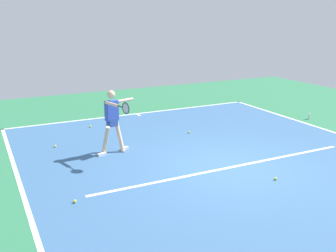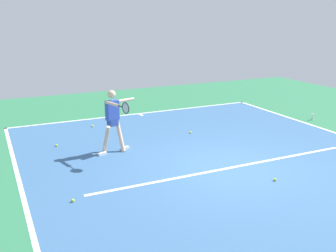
{
  "view_description": "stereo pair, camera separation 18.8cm",
  "coord_description": "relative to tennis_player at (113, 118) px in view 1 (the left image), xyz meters",
  "views": [
    {
      "loc": [
        5.34,
        7.39,
        3.6
      ],
      "look_at": [
        1.1,
        -1.14,
        0.9
      ],
      "focal_mm": 41.77,
      "sensor_mm": 36.0,
      "label": 1
    },
    {
      "loc": [
        5.17,
        7.48,
        3.6
      ],
      "look_at": [
        1.1,
        -1.14,
        0.9
      ],
      "focal_mm": 41.77,
      "sensor_mm": 36.0,
      "label": 2
    }
  ],
  "objects": [
    {
      "name": "ground_plane",
      "position": [
        -2.19,
        2.25,
        -0.98
      ],
      "size": [
        22.16,
        22.16,
        0.0
      ],
      "primitive_type": "plane",
      "color": "#2D754C"
    },
    {
      "name": "court_surface",
      "position": [
        -2.19,
        2.25,
        -0.98
      ],
      "size": [
        9.58,
        12.19,
        0.0
      ],
      "primitive_type": "cube",
      "color": "#38608E",
      "rests_on": "ground_plane"
    },
    {
      "name": "court_line_baseline_near",
      "position": [
        -2.19,
        -3.8,
        -0.98
      ],
      "size": [
        9.58,
        0.1,
        0.01
      ],
      "primitive_type": "cube",
      "color": "white",
      "rests_on": "ground_plane"
    },
    {
      "name": "court_line_sideline_right",
      "position": [
        2.55,
        2.25,
        -0.98
      ],
      "size": [
        0.1,
        12.19,
        0.01
      ],
      "primitive_type": "cube",
      "color": "white",
      "rests_on": "ground_plane"
    },
    {
      "name": "court_line_service",
      "position": [
        -2.19,
        2.3,
        -0.98
      ],
      "size": [
        7.19,
        0.1,
        0.01
      ],
      "primitive_type": "cube",
      "color": "white",
      "rests_on": "ground_plane"
    },
    {
      "name": "court_line_centre_mark",
      "position": [
        -2.19,
        -3.6,
        -0.98
      ],
      "size": [
        0.1,
        0.3,
        0.01
      ],
      "primitive_type": "cube",
      "color": "white",
      "rests_on": "ground_plane"
    },
    {
      "name": "tennis_player",
      "position": [
        0.0,
        0.0,
        0.0
      ],
      "size": [
        1.17,
        1.3,
        1.74
      ],
      "rotation": [
        0.0,
        0.0,
        0.27
      ],
      "color": "beige",
      "rests_on": "ground_plane"
    },
    {
      "name": "tennis_ball_centre_court",
      "position": [
        1.67,
        2.48,
        -0.95
      ],
      "size": [
        0.07,
        0.07,
        0.07
      ],
      "primitive_type": "sphere",
      "color": "yellow",
      "rests_on": "ground_plane"
    },
    {
      "name": "tennis_ball_near_player",
      "position": [
        1.35,
        -1.18,
        -0.95
      ],
      "size": [
        0.07,
        0.07,
        0.07
      ],
      "primitive_type": "sphere",
      "color": "yellow",
      "rests_on": "ground_plane"
    },
    {
      "name": "tennis_ball_far_corner",
      "position": [
        -2.68,
        3.39,
        -0.95
      ],
      "size": [
        0.07,
        0.07,
        0.07
      ],
      "primitive_type": "sphere",
      "color": "yellow",
      "rests_on": "ground_plane"
    },
    {
      "name": "tennis_ball_near_service_line",
      "position": [
        -0.1,
        -2.75,
        -0.95
      ],
      "size": [
        0.07,
        0.07,
        0.07
      ],
      "primitive_type": "sphere",
      "color": "yellow",
      "rests_on": "ground_plane"
    },
    {
      "name": "tennis_ball_by_baseline",
      "position": [
        -2.73,
        -0.7,
        -0.95
      ],
      "size": [
        0.07,
        0.07,
        0.07
      ],
      "primitive_type": "sphere",
      "color": "#CCE033",
      "rests_on": "ground_plane"
    },
    {
      "name": "water_bottle",
      "position": [
        -7.47,
        -0.29,
        -0.87
      ],
      "size": [
        0.07,
        0.07,
        0.22
      ],
      "primitive_type": "cylinder",
      "color": "white",
      "rests_on": "ground_plane"
    }
  ]
}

